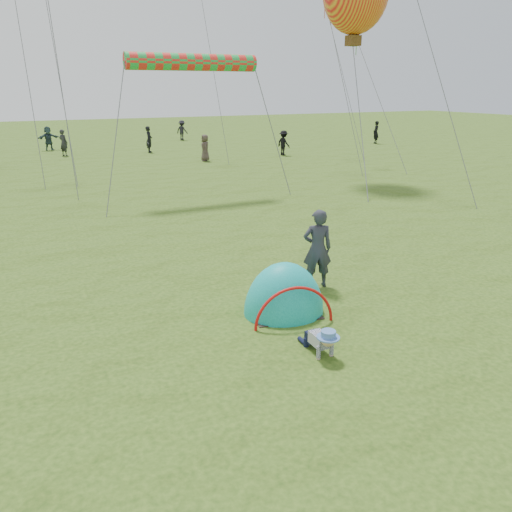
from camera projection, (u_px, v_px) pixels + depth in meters
name	position (u px, v px, depth m)	size (l,w,h in m)	color
ground	(380.00, 366.00, 8.12)	(140.00, 140.00, 0.00)	#274513
crawling_toddler	(321.00, 340.00, 8.41)	(0.49, 0.70, 0.54)	black
popup_tent	(284.00, 312.00, 10.05)	(1.63, 1.34, 2.11)	#0B8B8A
standing_adult	(317.00, 249.00, 11.11)	(0.65, 0.43, 1.79)	#2B2C37
crowd_person_0	(376.00, 132.00, 39.83)	(0.64, 0.42, 1.75)	black
crowd_person_3	(284.00, 143.00, 33.01)	(1.04, 0.60, 1.60)	black
crowd_person_6	(149.00, 139.00, 34.38)	(0.64, 0.42, 1.77)	black
crowd_person_9	(182.00, 130.00, 42.47)	(1.06, 0.61, 1.64)	black
crowd_person_10	(205.00, 148.00, 30.40)	(0.78, 0.51, 1.59)	#453732
crowd_person_11	(48.00, 138.00, 35.52)	(1.55, 0.49, 1.67)	#283943
crowd_person_12	(64.00, 143.00, 32.62)	(0.62, 0.41, 1.71)	#252629
rainbow_tube_kite	(193.00, 62.00, 19.14)	(0.64, 0.64, 5.20)	red
diamond_kite_3	(357.00, 34.00, 27.88)	(0.88, 0.88, 0.00)	green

